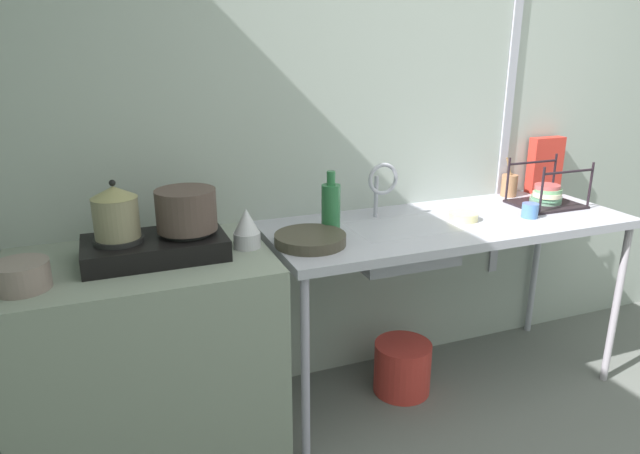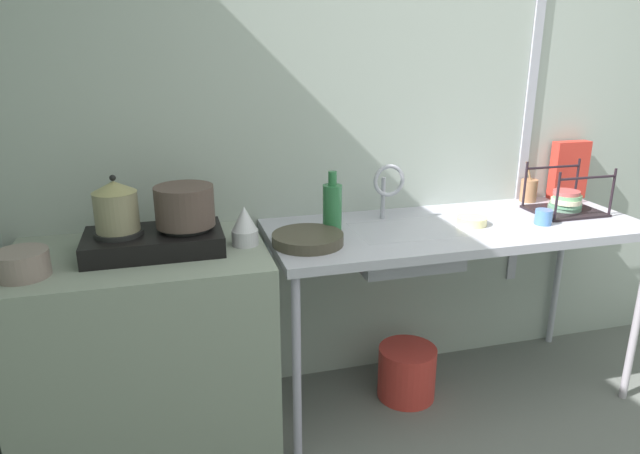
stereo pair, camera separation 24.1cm
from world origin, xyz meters
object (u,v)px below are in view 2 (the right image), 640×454
Objects in this scene: pot_on_right_burner at (185,206)px; frying_pan at (308,239)px; pot_on_left_burner at (116,206)px; bucket_on_floor at (407,372)px; percolator at (245,226)px; pot_beside_stove at (22,264)px; faucet at (388,183)px; bottle_by_sink at (332,208)px; cup_by_rack at (543,217)px; utensil_jar at (529,190)px; sink_basin at (405,247)px; dish_rack at (566,203)px; small_bowl_on_drainboard at (472,221)px; stove at (154,241)px; cereal_box at (569,170)px.

frying_pan is at bearing -9.06° from pot_on_right_burner.
bucket_on_floor is (1.26, 0.01, -0.95)m from pot_on_left_burner.
percolator is (0.23, -0.01, -0.10)m from pot_on_right_burner.
bucket_on_floor is (1.58, 0.15, -0.80)m from pot_beside_stove.
pot_on_left_burner is at bearing -173.77° from faucet.
pot_on_left_burner reaches higher than faucet.
bottle_by_sink is (0.39, 0.05, 0.03)m from percolator.
utensil_jar reaches higher than cup_by_rack.
sink_basin is 1.43× the size of dish_rack.
pot_on_left_burner is 0.38m from pot_beside_stove.
pot_on_left_burner reaches higher than frying_pan.
dish_rack is at bearing 1.27° from pot_on_right_burner.
pot_on_right_burner is 1.28m from small_bowl_on_drainboard.
utensil_jar is (1.53, 0.28, -0.02)m from percolator.
percolator is 0.55× the size of frying_pan.
percolator is (0.36, -0.01, 0.03)m from stove.
dish_rack is 1.54× the size of utensil_jar.
pot_on_left_burner is 0.50m from percolator.
stove is 1.08m from sink_basin.
frying_pan is at bearing -165.04° from utensil_jar.
utensil_jar is at bearing -176.40° from cereal_box.
faucet and bottle_by_sink have the same top height.
utensil_jar is at bearing 18.35° from bucket_on_floor.
faucet is (0.68, 0.14, 0.10)m from percolator.
pot_on_right_burner is 0.85× the size of bottle_by_sink.
pot_beside_stove is 1.77m from bucket_on_floor.
pot_beside_stove is 0.68× the size of faucet.
frying_pan is (0.61, -0.08, -0.02)m from stove.
pot_on_left_burner is at bearing 180.00° from stove.
sink_basin is at bearing 171.37° from cup_by_rack.
dish_rack is (1.58, 0.05, -0.03)m from percolator.
frying_pan is at bearing 3.42° from pot_beside_stove.
pot_beside_stove is 2.16m from cup_by_rack.
bottle_by_sink reaches higher than cup_by_rack.
cereal_box is at bearing 22.02° from small_bowl_on_drainboard.
bottle_by_sink is at bearing 2.53° from pot_on_left_burner.
pot_on_right_burner is at bearing -176.43° from bottle_by_sink.
frying_pan is 1.32m from utensil_jar.
stove is 1.15× the size of sink_basin.
bucket_on_floor is at bearing -178.13° from dish_rack.
dish_rack is 0.55m from small_bowl_on_drainboard.
frying_pan is 1.34m from dish_rack.
bottle_by_sink is (-1.19, -0.00, 0.07)m from dish_rack.
utensil_jar is (0.81, 0.27, 0.14)m from sink_basin.
small_bowl_on_drainboard is at bearing -0.91° from pot_on_right_burner.
pot_beside_stove is 0.66× the size of bucket_on_floor.
sink_basin is 0.30m from faucet.
sink_basin is at bearing 5.10° from pot_beside_stove.
pot_on_right_burner is 0.61m from pot_beside_stove.
dish_rack reaches higher than percolator.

